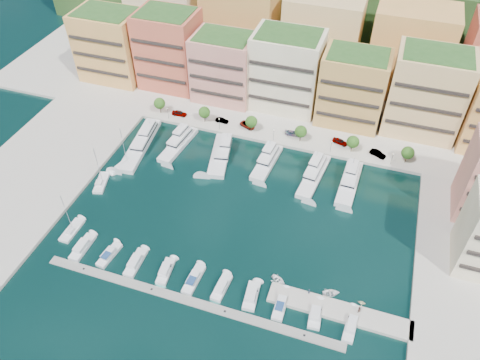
# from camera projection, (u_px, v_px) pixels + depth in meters

# --- Properties ---
(ground) EXTENTS (400.00, 400.00, 0.00)m
(ground) POSITION_uv_depth(u_px,v_px,m) (242.00, 212.00, 125.93)
(ground) COLOR black
(ground) RESTS_ON ground
(north_quay) EXTENTS (220.00, 64.00, 2.00)m
(north_quay) POSITION_uv_depth(u_px,v_px,m) (296.00, 92.00, 168.65)
(north_quay) COLOR #9E998E
(north_quay) RESTS_ON ground
(west_quay) EXTENTS (34.00, 76.00, 2.00)m
(west_quay) POSITION_uv_depth(u_px,v_px,m) (29.00, 181.00, 134.76)
(west_quay) COLOR #9E998E
(west_quay) RESTS_ON ground
(hillside) EXTENTS (240.00, 40.00, 58.00)m
(hillside) POSITION_uv_depth(u_px,v_px,m) (322.00, 34.00, 201.72)
(hillside) COLOR #1E3616
(hillside) RESTS_ON ground
(south_pontoon) EXTENTS (72.00, 2.20, 0.35)m
(south_pontoon) POSITION_uv_depth(u_px,v_px,m) (188.00, 301.00, 105.95)
(south_pontoon) COLOR gray
(south_pontoon) RESTS_ON ground
(finger_pier) EXTENTS (32.00, 5.00, 2.00)m
(finger_pier) POSITION_uv_depth(u_px,v_px,m) (339.00, 312.00, 103.82)
(finger_pier) COLOR #9E998E
(finger_pier) RESTS_ON ground
(apartment_0) EXTENTS (22.00, 16.50, 24.80)m
(apartment_0) POSITION_uv_depth(u_px,v_px,m) (111.00, 45.00, 166.51)
(apartment_0) COLOR #E69D54
(apartment_0) RESTS_ON north_quay
(apartment_1) EXTENTS (20.00, 16.50, 26.80)m
(apartment_1) POSITION_uv_depth(u_px,v_px,m) (169.00, 50.00, 162.11)
(apartment_1) COLOR #B7513D
(apartment_1) RESTS_ON north_quay
(apartment_2) EXTENTS (20.00, 15.50, 22.80)m
(apartment_2) POSITION_uv_depth(u_px,v_px,m) (224.00, 67.00, 157.24)
(apartment_2) COLOR tan
(apartment_2) RESTS_ON north_quay
(apartment_3) EXTENTS (22.00, 16.50, 25.80)m
(apartment_3) POSITION_uv_depth(u_px,v_px,m) (286.00, 71.00, 152.73)
(apartment_3) COLOR #FBE9C2
(apartment_3) RESTS_ON north_quay
(apartment_4) EXTENTS (20.00, 15.50, 23.80)m
(apartment_4) POSITION_uv_depth(u_px,v_px,m) (352.00, 88.00, 146.95)
(apartment_4) COLOR tan
(apartment_4) RESTS_ON north_quay
(apartment_5) EXTENTS (22.00, 16.50, 26.80)m
(apartment_5) POSITION_uv_depth(u_px,v_px,m) (427.00, 93.00, 142.20)
(apartment_5) COLOR tan
(apartment_5) RESTS_ON north_quay
(backblock_0) EXTENTS (26.00, 18.00, 30.00)m
(backblock_0) POSITION_uv_depth(u_px,v_px,m) (167.00, 15.00, 178.66)
(backblock_0) COLOR #FBE9C2
(backblock_0) RESTS_ON north_quay
(backblock_1) EXTENTS (26.00, 18.00, 30.00)m
(backblock_1) POSITION_uv_depth(u_px,v_px,m) (241.00, 26.00, 171.72)
(backblock_1) COLOR tan
(backblock_1) RESTS_ON north_quay
(backblock_2) EXTENTS (26.00, 18.00, 30.00)m
(backblock_2) POSITION_uv_depth(u_px,v_px,m) (322.00, 38.00, 164.77)
(backblock_2) COLOR tan
(backblock_2) RESTS_ON north_quay
(backblock_3) EXTENTS (26.00, 18.00, 30.00)m
(backblock_3) POSITION_uv_depth(u_px,v_px,m) (409.00, 51.00, 157.83)
(backblock_3) COLOR #E69D54
(backblock_3) RESTS_ON north_quay
(tree_0) EXTENTS (3.80, 3.80, 5.65)m
(tree_0) POSITION_uv_depth(u_px,v_px,m) (159.00, 103.00, 155.01)
(tree_0) COLOR #473323
(tree_0) RESTS_ON north_quay
(tree_1) EXTENTS (3.80, 3.80, 5.65)m
(tree_1) POSITION_uv_depth(u_px,v_px,m) (204.00, 112.00, 151.31)
(tree_1) COLOR #473323
(tree_1) RESTS_ON north_quay
(tree_2) EXTENTS (3.80, 3.80, 5.65)m
(tree_2) POSITION_uv_depth(u_px,v_px,m) (251.00, 122.00, 147.61)
(tree_2) COLOR #473323
(tree_2) RESTS_ON north_quay
(tree_3) EXTENTS (3.80, 3.80, 5.65)m
(tree_3) POSITION_uv_depth(u_px,v_px,m) (301.00, 132.00, 143.90)
(tree_3) COLOR #473323
(tree_3) RESTS_ON north_quay
(tree_4) EXTENTS (3.80, 3.80, 5.65)m
(tree_4) POSITION_uv_depth(u_px,v_px,m) (353.00, 142.00, 140.20)
(tree_4) COLOR #473323
(tree_4) RESTS_ON north_quay
(tree_5) EXTENTS (3.80, 3.80, 5.65)m
(tree_5) POSITION_uv_depth(u_px,v_px,m) (408.00, 153.00, 136.50)
(tree_5) COLOR #473323
(tree_5) RESTS_ON north_quay
(lamppost_0) EXTENTS (0.30, 0.30, 4.20)m
(lamppost_0) POSITION_uv_depth(u_px,v_px,m) (168.00, 112.00, 153.13)
(lamppost_0) COLOR black
(lamppost_0) RESTS_ON north_quay
(lamppost_1) EXTENTS (0.30, 0.30, 4.20)m
(lamppost_1) POSITION_uv_depth(u_px,v_px,m) (219.00, 122.00, 148.96)
(lamppost_1) COLOR black
(lamppost_1) RESTS_ON north_quay
(lamppost_2) EXTENTS (0.30, 0.30, 4.20)m
(lamppost_2) POSITION_uv_depth(u_px,v_px,m) (274.00, 133.00, 144.80)
(lamppost_2) COLOR black
(lamppost_2) RESTS_ON north_quay
(lamppost_3) EXTENTS (0.30, 0.30, 4.20)m
(lamppost_3) POSITION_uv_depth(u_px,v_px,m) (331.00, 145.00, 140.63)
(lamppost_3) COLOR black
(lamppost_3) RESTS_ON north_quay
(lamppost_4) EXTENTS (0.30, 0.30, 4.20)m
(lamppost_4) POSITION_uv_depth(u_px,v_px,m) (392.00, 157.00, 136.47)
(lamppost_4) COLOR black
(lamppost_4) RESTS_ON north_quay
(yacht_0) EXTENTS (8.00, 26.12, 7.30)m
(yacht_0) POSITION_uv_depth(u_px,v_px,m) (142.00, 142.00, 145.93)
(yacht_0) COLOR silver
(yacht_0) RESTS_ON ground
(yacht_1) EXTENTS (6.31, 18.61, 7.30)m
(yacht_1) POSITION_uv_depth(u_px,v_px,m) (179.00, 143.00, 145.75)
(yacht_1) COLOR silver
(yacht_1) RESTS_ON ground
(yacht_2) EXTENTS (8.91, 20.08, 7.30)m
(yacht_2) POSITION_uv_depth(u_px,v_px,m) (221.00, 153.00, 142.04)
(yacht_2) COLOR silver
(yacht_2) RESTS_ON ground
(yacht_3) EXTENTS (5.77, 17.19, 7.30)m
(yacht_3) POSITION_uv_depth(u_px,v_px,m) (267.00, 160.00, 139.53)
(yacht_3) COLOR silver
(yacht_3) RESTS_ON ground
(yacht_4) EXTENTS (6.59, 20.10, 7.30)m
(yacht_4) POSITION_uv_depth(u_px,v_px,m) (314.00, 174.00, 135.31)
(yacht_4) COLOR silver
(yacht_4) RESTS_ON ground
(yacht_5) EXTENTS (5.33, 19.23, 7.30)m
(yacht_5) POSITION_uv_depth(u_px,v_px,m) (350.00, 180.00, 133.11)
(yacht_5) COLOR silver
(yacht_5) RESTS_ON ground
(cruiser_0) EXTENTS (2.81, 8.54, 2.55)m
(cruiser_0) POSITION_uv_depth(u_px,v_px,m) (82.00, 247.00, 116.41)
(cruiser_0) COLOR silver
(cruiser_0) RESTS_ON ground
(cruiser_1) EXTENTS (3.30, 7.97, 2.66)m
(cruiser_1) POSITION_uv_depth(u_px,v_px,m) (109.00, 255.00, 114.65)
(cruiser_1) COLOR silver
(cruiser_1) RESTS_ON ground
(cruiser_2) EXTENTS (2.85, 8.39, 2.55)m
(cruiser_2) POSITION_uv_depth(u_px,v_px,m) (135.00, 263.00, 113.00)
(cruiser_2) COLOR silver
(cruiser_2) RESTS_ON ground
(cruiser_3) EXTENTS (3.17, 7.64, 2.55)m
(cruiser_3) POSITION_uv_depth(u_px,v_px,m) (166.00, 271.00, 111.16)
(cruiser_3) COLOR silver
(cruiser_3) RESTS_ON ground
(cruiser_4) EXTENTS (2.96, 8.48, 2.66)m
(cruiser_4) POSITION_uv_depth(u_px,v_px,m) (194.00, 280.00, 109.45)
(cruiser_4) COLOR silver
(cruiser_4) RESTS_ON ground
(cruiser_5) EXTENTS (3.04, 7.58, 2.55)m
(cruiser_5) POSITION_uv_depth(u_px,v_px,m) (222.00, 288.00, 107.87)
(cruiser_5) COLOR silver
(cruiser_5) RESTS_ON ground
(cruiser_6) EXTENTS (3.48, 7.71, 2.55)m
(cruiser_6) POSITION_uv_depth(u_px,v_px,m) (251.00, 296.00, 106.20)
(cruiser_6) COLOR silver
(cruiser_6) RESTS_ON ground
(cruiser_7) EXTENTS (2.55, 8.13, 2.66)m
(cruiser_7) POSITION_uv_depth(u_px,v_px,m) (281.00, 305.00, 104.56)
(cruiser_7) COLOR silver
(cruiser_7) RESTS_ON ground
(cruiser_8) EXTENTS (3.21, 7.29, 2.55)m
(cruiser_8) POSITION_uv_depth(u_px,v_px,m) (315.00, 315.00, 102.78)
(cruiser_8) COLOR silver
(cruiser_8) RESTS_ON ground
(cruiser_9) EXTENTS (2.86, 8.70, 2.55)m
(cruiser_9) POSITION_uv_depth(u_px,v_px,m) (351.00, 325.00, 100.95)
(cruiser_9) COLOR silver
(cruiser_9) RESTS_ON ground
(sailboat_2) EXTENTS (4.56, 8.12, 13.20)m
(sailboat_2) POSITION_uv_depth(u_px,v_px,m) (127.00, 163.00, 140.04)
(sailboat_2) COLOR silver
(sailboat_2) RESTS_ON ground
(sailboat_1) EXTENTS (5.01, 8.97, 13.20)m
(sailboat_1) POSITION_uv_depth(u_px,v_px,m) (101.00, 183.00, 133.60)
(sailboat_1) COLOR silver
(sailboat_1) RESTS_ON ground
(sailboat_0) EXTENTS (2.82, 8.00, 13.20)m
(sailboat_0) POSITION_uv_depth(u_px,v_px,m) (72.00, 231.00, 120.64)
(sailboat_0) COLOR silver
(sailboat_0) RESTS_ON ground
(tender_0) EXTENTS (4.35, 3.79, 0.75)m
(tender_0) POSITION_uv_depth(u_px,v_px,m) (278.00, 280.00, 109.63)
(tender_0) COLOR white
(tender_0) RESTS_ON ground
(tender_2) EXTENTS (4.79, 4.18, 0.83)m
(tender_2) POSITION_uv_depth(u_px,v_px,m) (331.00, 293.00, 106.94)
(tender_2) COLOR white
(tender_2) RESTS_ON ground
(tender_3) EXTENTS (1.78, 1.55, 0.91)m
(tender_3) POSITION_uv_depth(u_px,v_px,m) (362.00, 303.00, 105.09)
(tender_3) COLOR beige
(tender_3) RESTS_ON ground
(car_0) EXTENTS (5.08, 2.20, 1.71)m
(car_0) POSITION_uv_depth(u_px,v_px,m) (179.00, 113.00, 155.89)
(car_0) COLOR gray
(car_0) RESTS_ON north_quay
(car_1) EXTENTS (4.31, 1.58, 1.41)m
(car_1) POSITION_uv_depth(u_px,v_px,m) (222.00, 120.00, 153.19)
(car_1) COLOR gray
(car_1) RESTS_ON north_quay
(car_2) EXTENTS (5.73, 4.29, 1.45)m
(car_2) POSITION_uv_depth(u_px,v_px,m) (247.00, 125.00, 151.30)
(car_2) COLOR gray
(car_2) RESTS_ON north_quay
(car_3) EXTENTS (4.78, 2.10, 1.37)m
(car_3) POSITION_uv_depth(u_px,v_px,m) (292.00, 133.00, 148.28)
(car_3) COLOR gray
(car_3) RESTS_ON north_quay
(car_4) EXTENTS (5.13, 3.19, 1.63)m
(car_4) POSITION_uv_depth(u_px,v_px,m) (340.00, 141.00, 145.04)
(car_4) COLOR gray
(car_4) RESTS_ON north_quay
(car_5) EXTENTS (5.22, 3.56, 1.63)m
(car_5) POSITION_uv_depth(u_px,v_px,m) (378.00, 154.00, 140.74)
(car_5) COLOR gray
(car_5) RESTS_ON north_quay
(person_0) EXTENTS (0.61, 0.70, 1.63)m
(person_0) POSITION_uv_depth(u_px,v_px,m) (309.00, 291.00, 105.63)
(person_0) COLOR #222F45
(person_0) RESTS_ON finger_pier
(person_1) EXTENTS (1.19, 1.16, 1.93)m
(person_1) POSITION_uv_depth(u_px,v_px,m) (359.00, 310.00, 102.12)
(person_1) COLOR #4F372F
(person_1) RESTS_ON finger_pier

